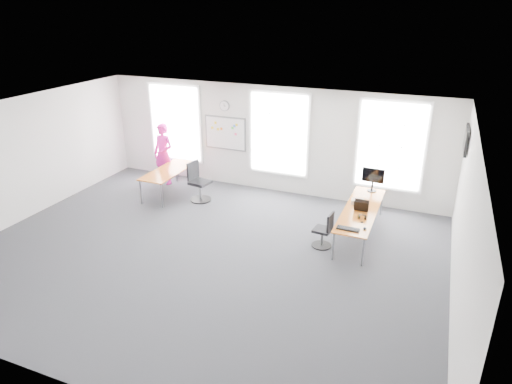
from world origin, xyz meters
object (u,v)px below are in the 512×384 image
at_px(person, 164,154).
at_px(monitor, 373,178).
at_px(keyboard, 348,229).
at_px(headphones, 362,217).
at_px(desk_right, 361,211).
at_px(chair_left, 198,184).
at_px(chair_right, 324,232).
at_px(desk_left, 169,172).

height_order(person, monitor, person).
xyz_separation_m(keyboard, headphones, (0.18, 0.61, 0.04)).
bearing_deg(keyboard, desk_right, 88.24).
relative_size(desk_right, chair_left, 2.55).
xyz_separation_m(chair_left, headphones, (4.59, -0.94, 0.25)).
xyz_separation_m(chair_right, keyboard, (0.56, -0.29, 0.32)).
bearing_deg(person, headphones, -6.89).
bearing_deg(desk_right, chair_left, 174.54).
xyz_separation_m(keyboard, monitor, (0.12, 2.30, 0.35)).
distance_m(person, monitor, 6.10).
height_order(desk_left, headphones, headphones).
xyz_separation_m(desk_left, person, (-0.58, 0.67, 0.26)).
bearing_deg(desk_left, chair_right, -15.58).
height_order(desk_right, keyboard, keyboard).
xyz_separation_m(person, monitor, (6.10, -0.01, 0.13)).
relative_size(desk_left, chair_left, 1.79).
relative_size(chair_left, headphones, 6.09).
bearing_deg(headphones, monitor, 85.39).
relative_size(chair_right, headphones, 4.67).
bearing_deg(headphones, chair_right, -162.84).
height_order(person, headphones, person).
bearing_deg(headphones, person, 158.13).
xyz_separation_m(chair_right, chair_left, (-3.86, 1.26, 0.11)).
bearing_deg(monitor, headphones, -83.81).
relative_size(desk_right, monitor, 4.55).
height_order(desk_left, chair_right, chair_right).
height_order(chair_left, headphones, chair_left).
height_order(desk_left, chair_left, chair_left).
distance_m(desk_left, chair_left, 0.99).
height_order(desk_left, keyboard, desk_left).
bearing_deg(chair_left, person, 72.80).
bearing_deg(monitor, desk_left, -168.85).
relative_size(headphones, monitor, 0.29).
relative_size(chair_right, keyboard, 1.73).
bearing_deg(chair_left, monitor, -72.05).
height_order(keyboard, headphones, headphones).
xyz_separation_m(desk_right, person, (-6.04, 1.18, 0.28)).
bearing_deg(monitor, desk_right, -88.23).
relative_size(person, monitor, 2.99).
relative_size(chair_left, keyboard, 2.26).
distance_m(desk_right, headphones, 0.53).
xyz_separation_m(headphones, monitor, (-0.05, 1.68, 0.32)).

